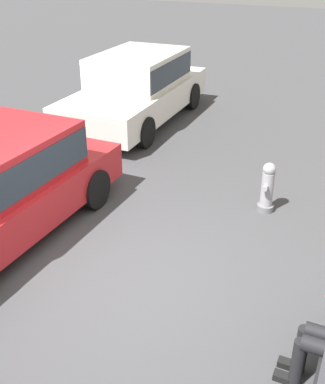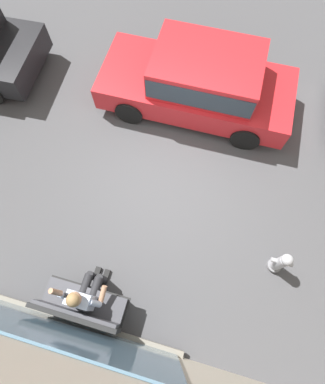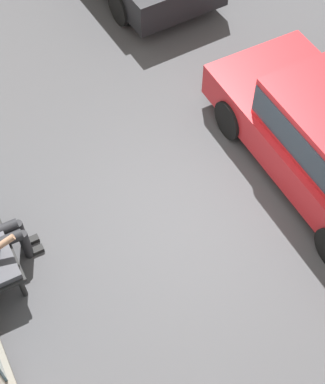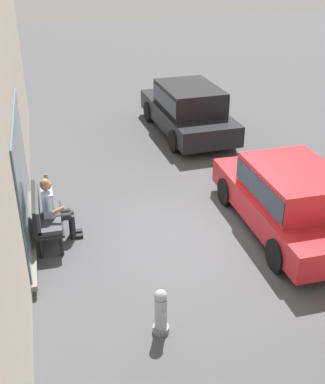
% 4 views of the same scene
% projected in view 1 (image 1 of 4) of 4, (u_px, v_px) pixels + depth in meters
% --- Properties ---
extents(ground_plane, '(60.00, 60.00, 0.00)m').
position_uv_depth(ground_plane, '(116.00, 278.00, 6.02)').
color(ground_plane, '#424244').
extents(parked_car_near, '(4.63, 2.09, 1.54)m').
position_uv_depth(parked_car_near, '(137.00, 85.00, 11.05)').
color(parked_car_near, white).
rests_on(parked_car_near, ground_plane).
extents(fire_hydrant, '(0.38, 0.26, 0.81)m').
position_uv_depth(fire_hydrant, '(267.00, 188.00, 7.37)').
color(fire_hydrant, slate).
rests_on(fire_hydrant, ground_plane).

